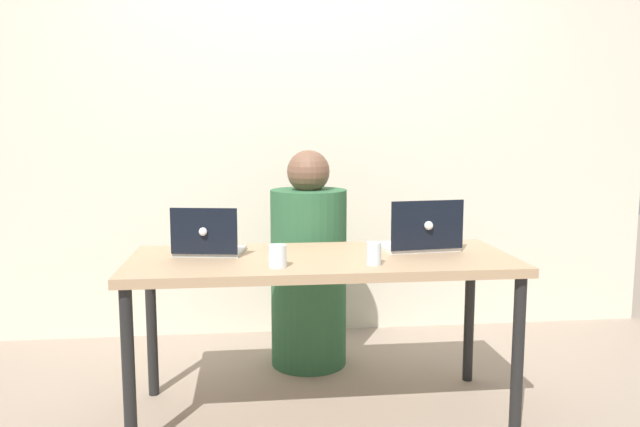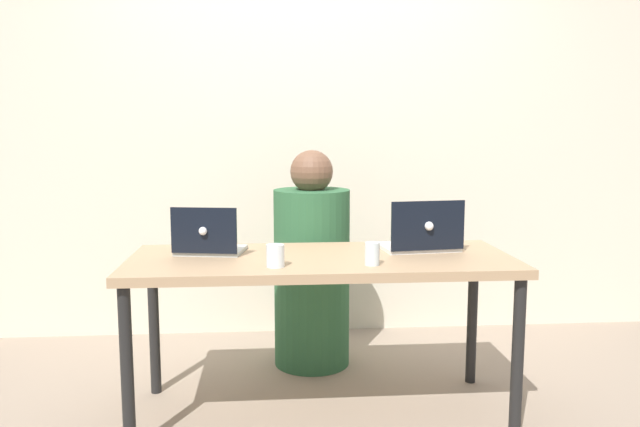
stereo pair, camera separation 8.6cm
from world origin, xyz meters
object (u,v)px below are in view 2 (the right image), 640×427
at_px(laptop_back_right, 421,240).
at_px(laptop_back_left, 209,243).
at_px(person_at_center, 311,271).
at_px(water_glass_left, 275,257).
at_px(water_glass_right, 372,255).

bearing_deg(laptop_back_right, laptop_back_left, -6.94).
relative_size(person_at_center, water_glass_left, 12.72).
height_order(person_at_center, laptop_back_right, person_at_center).
bearing_deg(person_at_center, laptop_back_right, 121.21).
bearing_deg(person_at_center, water_glass_right, 92.94).
distance_m(person_at_center, water_glass_right, 0.86).
bearing_deg(person_at_center, water_glass_left, 65.42).
height_order(laptop_back_right, water_glass_right, laptop_back_right).
bearing_deg(laptop_back_right, water_glass_left, 16.16).
xyz_separation_m(laptop_back_left, water_glass_left, (0.29, -0.28, -0.01)).
height_order(laptop_back_left, water_glass_right, laptop_back_left).
xyz_separation_m(person_at_center, water_glass_left, (-0.20, -0.81, 0.24)).
height_order(laptop_back_right, laptop_back_left, laptop_back_right).
height_order(person_at_center, laptop_back_left, person_at_center).
relative_size(person_at_center, laptop_back_left, 3.59).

